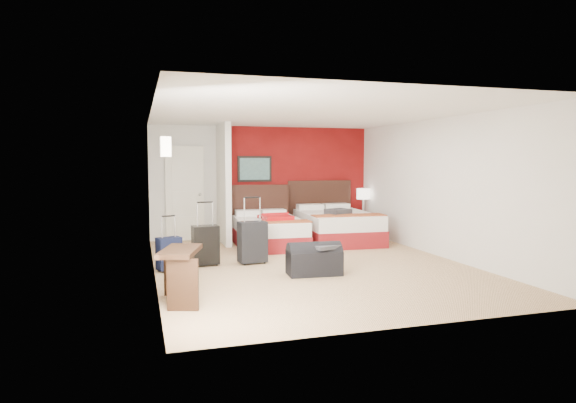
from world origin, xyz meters
name	(u,v)px	position (x,y,z in m)	size (l,w,h in m)	color
ground	(310,265)	(0.00, 0.00, 0.00)	(6.50, 6.50, 0.00)	#D1AF81
room_walls	(212,187)	(-1.40, 1.42, 1.26)	(5.02, 6.52, 2.50)	silver
red_accent_panel	(294,182)	(0.75, 3.23, 1.25)	(3.50, 0.04, 2.50)	maroon
partition_wall	(224,184)	(-1.00, 2.61, 1.25)	(0.12, 1.20, 2.50)	silver
entry_door	(185,193)	(-1.75, 3.20, 1.02)	(0.82, 0.06, 2.05)	silver
bed_left	(269,233)	(-0.19, 1.93, 0.28)	(1.30, 1.85, 0.56)	silver
bed_right	(337,227)	(1.35, 2.08, 0.31)	(1.46, 2.08, 0.62)	white
red_suitcase_open	(275,217)	(-0.09, 1.83, 0.60)	(0.56, 0.77, 0.10)	#AE0E12
jacket_bundle	(338,212)	(1.25, 1.78, 0.68)	(0.46, 0.37, 0.11)	#36373B
nightstand	(363,224)	(2.31, 2.82, 0.26)	(0.38, 0.38, 0.53)	#312010
table_lamp	(363,200)	(2.31, 2.82, 0.81)	(0.31, 0.31, 0.56)	silver
suitcase_black	(205,247)	(-1.67, 0.42, 0.32)	(0.42, 0.27, 0.64)	black
suitcase_charcoal	(252,244)	(-0.89, 0.38, 0.34)	(0.46, 0.28, 0.68)	black
suitcase_navy	(169,255)	(-2.27, 0.19, 0.25)	(0.36, 0.22, 0.50)	black
duffel_bag	(314,261)	(-0.17, -0.70, 0.20)	(0.81, 0.43, 0.41)	black
jacket_draped	(325,246)	(-0.02, -0.75, 0.44)	(0.40, 0.34, 0.05)	#39393E
desk	(180,276)	(-2.24, -1.65, 0.33)	(0.40, 0.80, 0.67)	black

